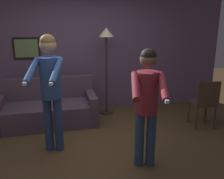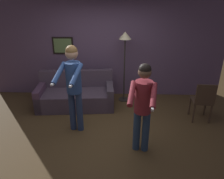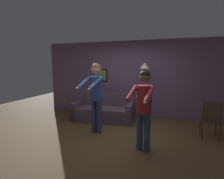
{
  "view_description": "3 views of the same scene",
  "coord_description": "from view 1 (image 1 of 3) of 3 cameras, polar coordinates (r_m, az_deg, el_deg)",
  "views": [
    {
      "loc": [
        -0.13,
        -3.53,
        2.03
      ],
      "look_at": [
        0.36,
        -0.2,
        1.06
      ],
      "focal_mm": 40.0,
      "sensor_mm": 36.0,
      "label": 1
    },
    {
      "loc": [
        0.37,
        -3.81,
        2.65
      ],
      "look_at": [
        0.25,
        -0.29,
        1.13
      ],
      "focal_mm": 35.0,
      "sensor_mm": 36.0,
      "label": 2
    },
    {
      "loc": [
        1.22,
        -3.95,
        1.75
      ],
      "look_at": [
        0.05,
        -0.3,
        1.23
      ],
      "focal_mm": 28.0,
      "sensor_mm": 36.0,
      "label": 3
    }
  ],
  "objects": [
    {
      "name": "back_wall_assembly",
      "position": [
        5.62,
        -7.17,
        8.48
      ],
      "size": [
        6.4,
        0.09,
        2.6
      ],
      "color": "#68506F",
      "rests_on": "ground_plane"
    },
    {
      "name": "person_standing_right",
      "position": [
        3.33,
        7.99,
        -2.04
      ],
      "size": [
        0.51,
        0.7,
        1.66
      ],
      "color": "navy",
      "rests_on": "ground_plane"
    },
    {
      "name": "ground_plane",
      "position": [
        4.07,
        -5.6,
        -13.9
      ],
      "size": [
        12.0,
        12.0,
        0.0
      ],
      "primitive_type": "plane",
      "color": "brown"
    },
    {
      "name": "dining_chair_distant",
      "position": [
        4.98,
        20.48,
        -2.55
      ],
      "size": [
        0.43,
        0.43,
        0.93
      ],
      "color": "#4C3828",
      "rests_on": "ground_plane"
    },
    {
      "name": "couch",
      "position": [
        5.1,
        -14.58,
        -4.57
      ],
      "size": [
        1.97,
        1.01,
        0.87
      ],
      "color": "#534354",
      "rests_on": "ground_plane"
    },
    {
      "name": "torchiere_lamp",
      "position": [
        5.22,
        -1.3,
        10.31
      ],
      "size": [
        0.31,
        0.31,
        1.84
      ],
      "color": "#332D28",
      "rests_on": "ground_plane"
    },
    {
      "name": "person_standing_left",
      "position": [
        3.79,
        -13.96,
        1.6
      ],
      "size": [
        0.52,
        0.74,
        1.81
      ],
      "color": "navy",
      "rests_on": "ground_plane"
    }
  ]
}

